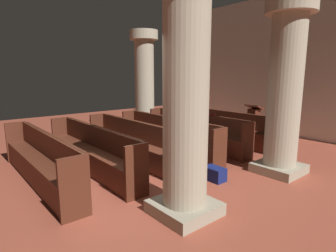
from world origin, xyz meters
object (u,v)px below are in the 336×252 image
pew_row_4 (91,148)px  pew_row_1 (195,129)px  pillar_far_side (144,81)px  pew_row_3 (133,140)px  pillar_aisle_rear (186,91)px  hymn_book (211,115)px  pew_row_0 (219,125)px  pillar_aisle_side (285,86)px  pew_row_5 (40,157)px  lectern (253,125)px  pew_row_2 (167,134)px  kneeler_box_navy (214,174)px

pew_row_4 → pew_row_1: bearing=90.0°
pew_row_1 → pillar_far_side: pillar_far_side is taller
pew_row_3 → pillar_aisle_rear: (2.57, -0.78, 1.28)m
hymn_book → pew_row_0: bearing=116.2°
pillar_aisle_side → pillar_far_side: (-5.08, 0.23, 0.00)m
pew_row_3 → pillar_far_side: (-2.52, 2.12, 1.28)m
pew_row_5 → pillar_aisle_side: 4.86m
pillar_aisle_rear → lectern: bearing=112.8°
pillar_far_side → hymn_book: (2.92, 0.09, -0.85)m
pew_row_1 → pillar_aisle_rear: (2.57, -2.81, 1.28)m
pew_row_2 → hymn_book: hymn_book is taller
pillar_aisle_side → pew_row_2: bearing=-161.2°
pew_row_4 → hymn_book: hymn_book is taller
pew_row_4 → pillar_far_side: (-2.52, 3.14, 1.28)m
pew_row_5 → pew_row_2: bearing=90.0°
pew_row_0 → lectern: size_ratio=3.24×
pew_row_1 → pew_row_4: (0.00, -3.04, 0.00)m
pew_row_0 → kneeler_box_navy: pew_row_0 is taller
pew_row_0 → pew_row_5: (0.00, -5.07, 0.00)m
pew_row_2 → pew_row_4: 2.03m
pew_row_5 → pillar_far_side: pillar_far_side is taller
pillar_far_side → lectern: bearing=31.8°
hymn_book → kneeler_box_navy: bearing=-46.5°
pew_row_4 → pillar_aisle_side: pillar_aisle_side is taller
pew_row_3 → kneeler_box_navy: pew_row_3 is taller
pew_row_2 → pew_row_3: (0.00, -1.01, 0.00)m
pew_row_1 → pillar_far_side: bearing=177.8°
pew_row_2 → pillar_aisle_rear: pillar_aisle_rear is taller
pew_row_2 → hymn_book: (0.41, 1.20, 0.43)m
pew_row_2 → pew_row_1: bearing=90.0°
pew_row_4 → pillar_aisle_rear: (2.57, 0.23, 1.28)m
pew_row_1 → pew_row_2: bearing=-90.0°
lectern → hymn_book: 1.87m
pew_row_0 → kneeler_box_navy: (2.00, -2.51, -0.36)m
pew_row_0 → pillar_aisle_rear: (2.57, -3.82, 1.28)m
pew_row_3 → pillar_aisle_rear: bearing=-16.9°
pew_row_1 → pew_row_3: same height
pew_row_4 → hymn_book: size_ratio=17.61×
lectern → kneeler_box_navy: 3.79m
pew_row_0 → lectern: (0.55, 0.98, -0.04)m
pew_row_2 → pew_row_3: bearing=-90.0°
pew_row_0 → pew_row_3: bearing=-90.0°
pillar_aisle_rear → kneeler_box_navy: 2.18m
pillar_far_side → lectern: (3.06, 1.90, -1.32)m
pew_row_5 → pillar_aisle_side: pillar_aisle_side is taller
pew_row_1 → kneeler_box_navy: pew_row_1 is taller
kneeler_box_navy → pillar_aisle_rear: bearing=-66.8°
pew_row_0 → pillar_aisle_rear: 4.78m
hymn_book → pillar_far_side: bearing=-178.2°
pew_row_0 → pillar_aisle_side: bearing=-24.2°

